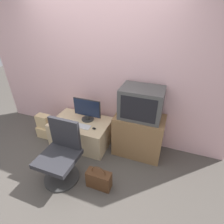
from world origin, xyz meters
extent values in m
plane|color=#4C4742|center=(0.00, 0.00, 0.00)|extent=(12.00, 12.00, 0.00)
cube|color=beige|center=(0.00, 1.32, 1.30)|extent=(4.40, 0.05, 2.60)
cube|color=#CCB289|center=(-0.21, 0.91, 0.23)|extent=(1.02, 0.66, 0.46)
cube|color=olive|center=(0.81, 1.01, 0.36)|extent=(0.79, 0.46, 0.71)
cylinder|color=#2D2D2D|center=(-0.12, 1.00, 0.47)|extent=(0.22, 0.22, 0.02)
cylinder|color=#2D2D2D|center=(-0.12, 1.00, 0.52)|extent=(0.09, 0.09, 0.07)
cube|color=#2D2D2D|center=(-0.12, 1.01, 0.70)|extent=(0.50, 0.01, 0.33)
cube|color=#19233D|center=(-0.12, 1.00, 0.70)|extent=(0.48, 0.02, 0.30)
cube|color=silver|center=(-0.14, 0.78, 0.47)|extent=(0.36, 0.12, 0.01)
ellipsoid|color=black|center=(0.12, 0.78, 0.48)|extent=(0.07, 0.04, 0.04)
cube|color=#474747|center=(0.81, 1.04, 0.95)|extent=(0.63, 0.45, 0.48)
cube|color=black|center=(0.81, 0.82, 0.95)|extent=(0.52, 0.01, 0.37)
cylinder|color=#333333|center=(-0.10, 0.07, 0.01)|extent=(0.51, 0.51, 0.03)
cylinder|color=#4C4C51|center=(-0.10, 0.07, 0.20)|extent=(0.05, 0.05, 0.33)
cube|color=#28282D|center=(-0.10, 0.07, 0.40)|extent=(0.51, 0.51, 0.07)
cube|color=#28282D|center=(-0.10, 0.30, 0.66)|extent=(0.46, 0.05, 0.46)
cube|color=#D1B27F|center=(-0.97, 0.82, 0.11)|extent=(0.27, 0.22, 0.22)
cube|color=#D1B27F|center=(-0.97, 0.82, 0.34)|extent=(0.25, 0.15, 0.25)
cube|color=#4C2D19|center=(0.48, 0.14, 0.13)|extent=(0.34, 0.15, 0.27)
torus|color=#4C2D19|center=(0.48, 0.14, 0.28)|extent=(0.20, 0.01, 0.20)
camera|label=1|loc=(1.21, -1.30, 2.17)|focal=28.00mm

